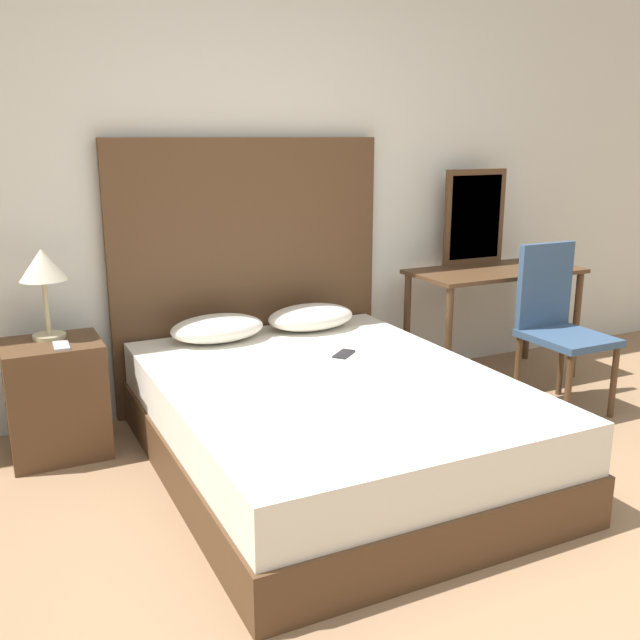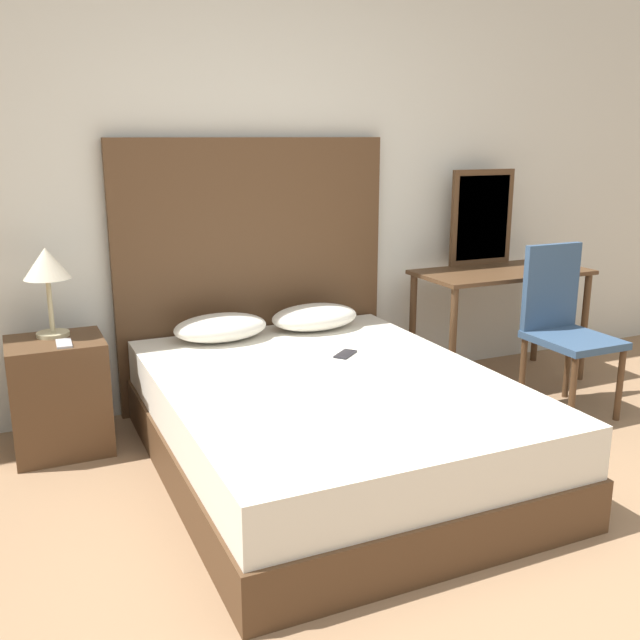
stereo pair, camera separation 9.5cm
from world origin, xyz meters
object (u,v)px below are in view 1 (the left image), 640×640
at_px(bed, 329,422).
at_px(phone_on_nightstand, 61,346).
at_px(table_lamp, 43,270).
at_px(vanity_desk, 494,287).
at_px(chair, 557,319).
at_px(phone_on_bed, 344,354).
at_px(nightstand, 56,398).

xyz_separation_m(bed, phone_on_nightstand, (-1.11, 0.62, 0.36)).
bearing_deg(table_lamp, vanity_desk, -2.43).
bearing_deg(phone_on_nightstand, bed, -29.47).
bearing_deg(chair, vanity_desk, 91.71).
xyz_separation_m(phone_on_bed, table_lamp, (-1.36, 0.53, 0.46)).
bearing_deg(chair, nightstand, 167.88).
distance_m(table_lamp, phone_on_nightstand, 0.38).
relative_size(bed, vanity_desk, 1.84).
bearing_deg(table_lamp, nightstand, -91.99).
bearing_deg(table_lamp, bed, -35.19).
xyz_separation_m(nightstand, phone_on_nightstand, (0.04, -0.10, 0.29)).
height_order(bed, nightstand, nightstand).
relative_size(vanity_desk, chair, 1.15).
relative_size(nightstand, phone_on_nightstand, 3.79).
distance_m(phone_on_bed, chair, 1.33).
relative_size(nightstand, table_lamp, 1.30).
relative_size(bed, chair, 2.13).
bearing_deg(table_lamp, phone_on_nightstand, -79.01).
bearing_deg(vanity_desk, phone_on_nightstand, -178.56).
xyz_separation_m(vanity_desk, chair, (0.02, -0.54, -0.09)).
xyz_separation_m(bed, phone_on_bed, (0.22, 0.27, 0.23)).
xyz_separation_m(phone_on_bed, nightstand, (-1.36, 0.45, -0.17)).
xyz_separation_m(phone_on_bed, vanity_desk, (1.30, 0.42, 0.15)).
relative_size(bed, table_lamp, 4.55).
relative_size(table_lamp, chair, 0.47).
xyz_separation_m(table_lamp, chair, (2.68, -0.66, -0.40)).
xyz_separation_m(phone_on_nightstand, chair, (2.65, -0.48, -0.06)).
distance_m(bed, phone_on_bed, 0.42).
relative_size(phone_on_bed, table_lamp, 0.36).
relative_size(phone_on_nightstand, vanity_desk, 0.14).
height_order(nightstand, table_lamp, table_lamp).
height_order(nightstand, vanity_desk, vanity_desk).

